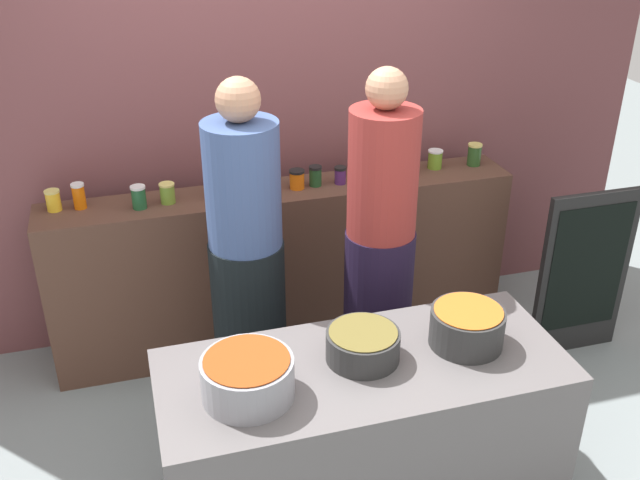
% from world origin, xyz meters
% --- Properties ---
extents(ground, '(12.00, 12.00, 0.00)m').
position_xyz_m(ground, '(0.00, 0.00, 0.00)').
color(ground, gray).
extents(storefront_wall, '(4.80, 0.12, 3.00)m').
position_xyz_m(storefront_wall, '(0.00, 1.45, 1.50)').
color(storefront_wall, brown).
rests_on(storefront_wall, ground).
extents(display_shelf, '(2.70, 0.36, 1.00)m').
position_xyz_m(display_shelf, '(0.00, 1.10, 0.50)').
color(display_shelf, '#513428').
rests_on(display_shelf, ground).
extents(prep_table, '(1.70, 0.70, 0.80)m').
position_xyz_m(prep_table, '(0.00, -0.30, 0.40)').
color(prep_table, '#5F5A5B').
rests_on(prep_table, ground).
extents(preserve_jar_0, '(0.08, 0.08, 0.11)m').
position_xyz_m(preserve_jar_0, '(-1.23, 1.16, 1.06)').
color(preserve_jar_0, yellow).
rests_on(preserve_jar_0, display_shelf).
extents(preserve_jar_1, '(0.07, 0.07, 0.14)m').
position_xyz_m(preserve_jar_1, '(-1.09, 1.16, 1.07)').
color(preserve_jar_1, '#E15F0A').
rests_on(preserve_jar_1, display_shelf).
extents(preserve_jar_2, '(0.08, 0.08, 0.13)m').
position_xyz_m(preserve_jar_2, '(-0.79, 1.07, 1.06)').
color(preserve_jar_2, '#20552F').
rests_on(preserve_jar_2, display_shelf).
extents(preserve_jar_3, '(0.08, 0.08, 0.11)m').
position_xyz_m(preserve_jar_3, '(-0.64, 1.10, 1.05)').
color(preserve_jar_3, olive).
rests_on(preserve_jar_3, display_shelf).
extents(preserve_jar_4, '(0.08, 0.08, 0.14)m').
position_xyz_m(preserve_jar_4, '(-0.38, 1.11, 1.07)').
color(preserve_jar_4, '#87370B').
rests_on(preserve_jar_4, display_shelf).
extents(preserve_jar_5, '(0.07, 0.07, 0.11)m').
position_xyz_m(preserve_jar_5, '(-0.23, 1.13, 1.06)').
color(preserve_jar_5, '#8B4510').
rests_on(preserve_jar_5, display_shelf).
extents(preserve_jar_6, '(0.09, 0.09, 0.15)m').
position_xyz_m(preserve_jar_6, '(-0.13, 1.10, 1.07)').
color(preserve_jar_6, '#345C20').
rests_on(preserve_jar_6, display_shelf).
extents(preserve_jar_7, '(0.09, 0.09, 0.11)m').
position_xyz_m(preserve_jar_7, '(0.08, 1.09, 1.05)').
color(preserve_jar_7, orange).
rests_on(preserve_jar_7, display_shelf).
extents(preserve_jar_8, '(0.07, 0.07, 0.12)m').
position_xyz_m(preserve_jar_8, '(0.19, 1.10, 1.06)').
color(preserve_jar_8, '#204924').
rests_on(preserve_jar_8, display_shelf).
extents(preserve_jar_9, '(0.07, 0.07, 0.10)m').
position_xyz_m(preserve_jar_9, '(0.34, 1.09, 1.05)').
color(preserve_jar_9, '#4D2360').
rests_on(preserve_jar_9, display_shelf).
extents(preserve_jar_10, '(0.09, 0.09, 0.12)m').
position_xyz_m(preserve_jar_10, '(0.46, 1.17, 1.06)').
color(preserve_jar_10, '#B32212').
rests_on(preserve_jar_10, display_shelf).
extents(preserve_jar_11, '(0.08, 0.08, 0.13)m').
position_xyz_m(preserve_jar_11, '(0.64, 1.08, 1.06)').
color(preserve_jar_11, gold).
rests_on(preserve_jar_11, display_shelf).
extents(preserve_jar_12, '(0.08, 0.08, 0.13)m').
position_xyz_m(preserve_jar_12, '(0.77, 1.12, 1.06)').
color(preserve_jar_12, '#B72B25').
rests_on(preserve_jar_12, display_shelf).
extents(preserve_jar_13, '(0.09, 0.09, 0.11)m').
position_xyz_m(preserve_jar_13, '(0.95, 1.16, 1.06)').
color(preserve_jar_13, olive).
rests_on(preserve_jar_13, display_shelf).
extents(preserve_jar_14, '(0.09, 0.09, 0.13)m').
position_xyz_m(preserve_jar_14, '(1.20, 1.14, 1.07)').
color(preserve_jar_14, '#294D21').
rests_on(preserve_jar_14, display_shelf).
extents(cooking_pot_left, '(0.36, 0.36, 0.17)m').
position_xyz_m(cooking_pot_left, '(-0.49, -0.36, 0.88)').
color(cooking_pot_left, gray).
rests_on(cooking_pot_left, prep_table).
extents(cooking_pot_center, '(0.31, 0.31, 0.13)m').
position_xyz_m(cooking_pot_center, '(0.01, -0.26, 0.86)').
color(cooking_pot_center, '#2D2D2D').
rests_on(cooking_pot_center, prep_table).
extents(cooking_pot_right, '(0.32, 0.32, 0.17)m').
position_xyz_m(cooking_pot_right, '(0.46, -0.28, 0.88)').
color(cooking_pot_right, '#2D2D2D').
rests_on(cooking_pot_right, prep_table).
extents(cook_with_tongs, '(0.37, 0.37, 1.81)m').
position_xyz_m(cook_with_tongs, '(-0.33, 0.52, 0.82)').
color(cook_with_tongs, black).
rests_on(cook_with_tongs, ground).
extents(cook_in_cap, '(0.35, 0.35, 1.84)m').
position_xyz_m(cook_in_cap, '(0.33, 0.40, 0.84)').
color(cook_in_cap, black).
rests_on(cook_in_cap, ground).
extents(chalkboard_sign, '(0.57, 0.04, 1.03)m').
position_xyz_m(chalkboard_sign, '(1.63, 0.49, 0.52)').
color(chalkboard_sign, black).
rests_on(chalkboard_sign, ground).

